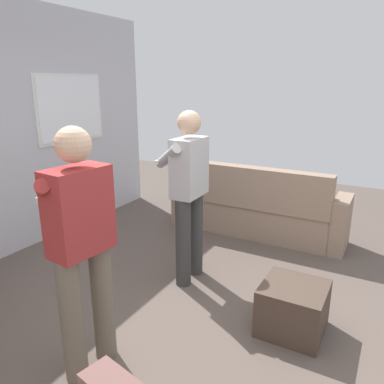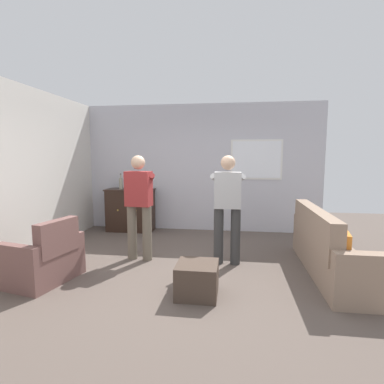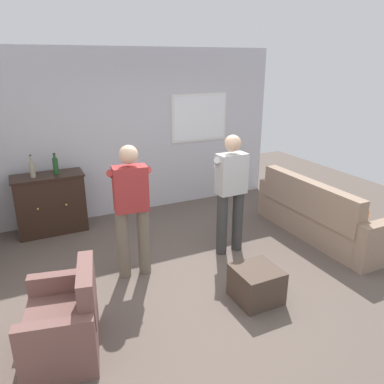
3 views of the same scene
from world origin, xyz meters
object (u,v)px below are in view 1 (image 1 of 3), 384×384
at_px(ottoman, 293,308).
at_px(person_standing_right, 188,189).
at_px(person_standing_left, 81,243).
at_px(couch, 255,208).

distance_m(ottoman, person_standing_right, 1.39).
relative_size(person_standing_left, person_standing_right, 1.00).
height_order(couch, ottoman, couch).
bearing_deg(ottoman, person_standing_right, 74.09).
distance_m(couch, person_standing_right, 1.53).
height_order(couch, person_standing_right, person_standing_right).
xyz_separation_m(ottoman, person_standing_left, (-1.07, 1.13, 0.74)).
distance_m(person_standing_left, person_standing_right, 1.40).
distance_m(couch, ottoman, 1.97).
bearing_deg(person_standing_left, ottoman, -46.53).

